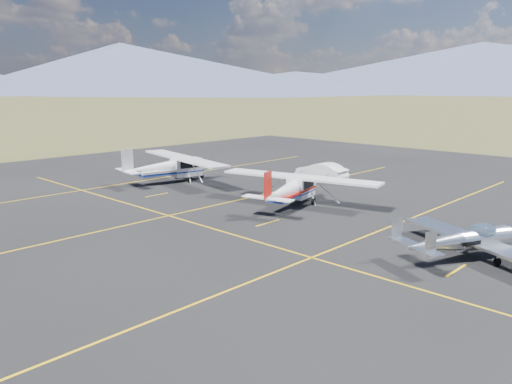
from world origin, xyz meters
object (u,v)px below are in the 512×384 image
aircraft_low_wing (469,240)px  aircraft_plain (171,166)px  sedan (321,171)px  aircraft_cessna (293,188)px

aircraft_low_wing → aircraft_plain: (1.95, 25.01, 0.40)m
sedan → aircraft_low_wing: bearing=55.0°
aircraft_low_wing → aircraft_cessna: 12.66m
aircraft_low_wing → sedan: aircraft_low_wing is taller
aircraft_cessna → sedan: 9.87m
aircraft_low_wing → sedan: size_ratio=1.95×
aircraft_low_wing → aircraft_plain: 25.09m
aircraft_cessna → sedan: aircraft_cessna is taller
sedan → aircraft_cessna: bearing=24.6°
aircraft_cessna → aircraft_plain: bearing=77.9°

